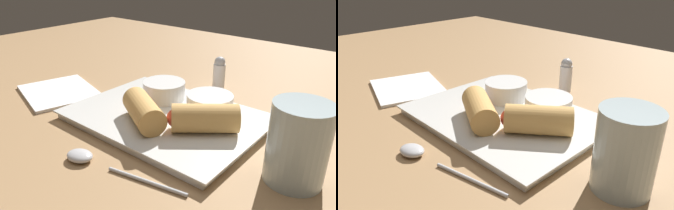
# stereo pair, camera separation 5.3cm
# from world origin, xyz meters

# --- Properties ---
(table_surface) EXTENTS (1.80, 1.40, 0.02)m
(table_surface) POSITION_xyz_m (0.00, 0.00, 0.01)
(table_surface) COLOR #A87F54
(table_surface) RESTS_ON ground
(serving_plate) EXTENTS (0.32, 0.23, 0.01)m
(serving_plate) POSITION_xyz_m (0.00, 0.03, 0.03)
(serving_plate) COLOR silver
(serving_plate) RESTS_ON table_surface
(roll_front_left) EXTENTS (0.11, 0.09, 0.04)m
(roll_front_left) POSITION_xyz_m (-0.01, -0.02, 0.06)
(roll_front_left) COLOR #DBA356
(roll_front_left) RESTS_ON serving_plate
(roll_front_right) EXTENTS (0.11, 0.10, 0.04)m
(roll_front_right) POSITION_xyz_m (0.08, 0.02, 0.06)
(roll_front_right) COLOR #DBA356
(roll_front_right) RESTS_ON serving_plate
(dipping_bowl_near) EXTENTS (0.08, 0.08, 0.03)m
(dipping_bowl_near) POSITION_xyz_m (-0.05, 0.08, 0.05)
(dipping_bowl_near) COLOR white
(dipping_bowl_near) RESTS_ON serving_plate
(dipping_bowl_far) EXTENTS (0.08, 0.08, 0.03)m
(dipping_bowl_far) POSITION_xyz_m (0.05, 0.08, 0.05)
(dipping_bowl_far) COLOR white
(dipping_bowl_far) RESTS_ON serving_plate
(spoon) EXTENTS (0.18, 0.05, 0.01)m
(spoon) POSITION_xyz_m (-0.00, -0.13, 0.03)
(spoon) COLOR silver
(spoon) RESTS_ON table_surface
(napkin) EXTENTS (0.19, 0.17, 0.01)m
(napkin) POSITION_xyz_m (-0.25, -0.01, 0.02)
(napkin) COLOR white
(napkin) RESTS_ON table_surface
(drinking_glass) EXTENTS (0.07, 0.07, 0.10)m
(drinking_glass) POSITION_xyz_m (0.23, 0.01, 0.07)
(drinking_glass) COLOR silver
(drinking_glass) RESTS_ON table_surface
(salt_shaker) EXTENTS (0.03, 0.03, 0.07)m
(salt_shaker) POSITION_xyz_m (-0.01, 0.22, 0.06)
(salt_shaker) COLOR silver
(salt_shaker) RESTS_ON table_surface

